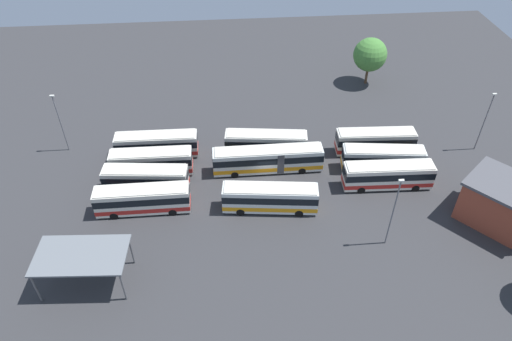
# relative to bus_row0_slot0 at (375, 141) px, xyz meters

# --- Properties ---
(ground_plane) EXTENTS (108.45, 108.45, 0.00)m
(ground_plane) POSITION_rel_bus_row0_slot0_xyz_m (15.58, 4.60, -1.89)
(ground_plane) COLOR #333335
(bus_row0_slot0) EXTENTS (10.98, 2.98, 3.58)m
(bus_row0_slot0) POSITION_rel_bus_row0_slot0_xyz_m (0.00, 0.00, 0.00)
(bus_row0_slot0) COLOR silver
(bus_row0_slot0) RESTS_ON ground_plane
(bus_row0_slot1) EXTENTS (10.96, 3.76, 3.58)m
(bus_row0_slot1) POSITION_rel_bus_row0_slot0_xyz_m (0.10, 3.91, -0.00)
(bus_row0_slot1) COLOR silver
(bus_row0_slot1) RESTS_ON ground_plane
(bus_row0_slot2) EXTENTS (11.45, 2.87, 3.58)m
(bus_row0_slot2) POSITION_rel_bus_row0_slot0_xyz_m (0.44, 7.27, 0.00)
(bus_row0_slot2) COLOR silver
(bus_row0_slot2) RESTS_ON ground_plane
(bus_row1_slot0) EXTENTS (11.50, 3.85, 3.58)m
(bus_row1_slot0) POSITION_rel_bus_row0_slot0_xyz_m (15.23, -0.86, 0.00)
(bus_row1_slot0) COLOR silver
(bus_row1_slot0) RESTS_ON ground_plane
(bus_row1_slot1) EXTENTS (14.60, 2.56, 3.58)m
(bus_row1_slot1) POSITION_rel_bus_row0_slot0_xyz_m (15.30, 2.71, 0.00)
(bus_row1_slot1) COLOR silver
(bus_row1_slot1) RESTS_ON ground_plane
(bus_row1_slot3) EXTENTS (11.67, 3.81, 3.58)m
(bus_row1_slot3) POSITION_rel_bus_row0_slot0_xyz_m (15.89, 10.13, 0.00)
(bus_row1_slot3) COLOR silver
(bus_row1_slot3) RESTS_ON ground_plane
(bus_row2_slot0) EXTENTS (11.27, 2.66, 3.58)m
(bus_row2_slot0) POSITION_rel_bus_row0_slot0_xyz_m (30.30, -1.91, 0.00)
(bus_row2_slot0) COLOR silver
(bus_row2_slot0) RESTS_ON ground_plane
(bus_row2_slot1) EXTENTS (10.75, 2.64, 3.58)m
(bus_row2_slot1) POSITION_rel_bus_row0_slot0_xyz_m (30.72, 1.88, -0.00)
(bus_row2_slot1) COLOR silver
(bus_row2_slot1) RESTS_ON ground_plane
(bus_row2_slot2) EXTENTS (10.81, 3.55, 3.58)m
(bus_row2_slot2) POSITION_rel_bus_row0_slot0_xyz_m (31.14, 5.32, -0.00)
(bus_row2_slot2) COLOR silver
(bus_row2_slot2) RESTS_ON ground_plane
(bus_row2_slot3) EXTENTS (11.32, 2.57, 3.58)m
(bus_row2_slot3) POSITION_rel_bus_row0_slot0_xyz_m (31.20, 9.05, 0.00)
(bus_row2_slot3) COLOR silver
(bus_row2_slot3) RESTS_ON ground_plane
(depot_building) EXTENTS (11.03, 11.27, 5.53)m
(depot_building) POSITION_rel_bus_row0_slot0_xyz_m (-11.02, 14.53, 0.90)
(depot_building) COLOR #99422D
(depot_building) RESTS_ON ground_plane
(maintenance_shelter) EXTENTS (9.50, 5.83, 4.29)m
(maintenance_shelter) POSITION_rel_bus_row0_slot0_xyz_m (35.98, 19.18, 2.16)
(maintenance_shelter) COLOR slate
(maintenance_shelter) RESTS_ON ground_plane
(lamp_post_far_corner) EXTENTS (0.56, 0.28, 9.09)m
(lamp_post_far_corner) POSITION_rel_bus_row0_slot0_xyz_m (-14.65, 0.56, 3.08)
(lamp_post_far_corner) COLOR slate
(lamp_post_far_corner) RESTS_ON ground_plane
(lamp_post_near_entrance) EXTENTS (0.56, 0.28, 9.54)m
(lamp_post_near_entrance) POSITION_rel_bus_row0_slot0_xyz_m (3.36, 16.72, 3.31)
(lamp_post_near_entrance) COLOR slate
(lamp_post_near_entrance) RESTS_ON ground_plane
(lamp_post_by_building) EXTENTS (0.56, 0.28, 8.95)m
(lamp_post_by_building) POSITION_rel_bus_row0_slot0_xyz_m (43.13, -4.33, 3.01)
(lamp_post_by_building) COLOR slate
(lamp_post_by_building) RESTS_ON ground_plane
(tree_northwest) EXTENTS (5.58, 5.58, 8.13)m
(tree_northwest) POSITION_rel_bus_row0_slot0_xyz_m (-4.14, -19.34, 3.44)
(tree_northwest) COLOR brown
(tree_northwest) RESTS_ON ground_plane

